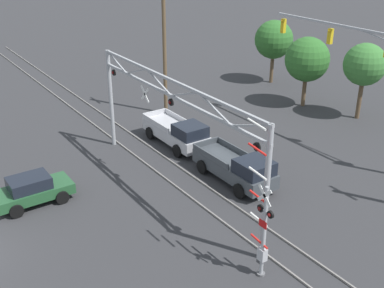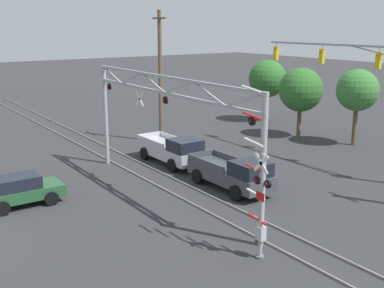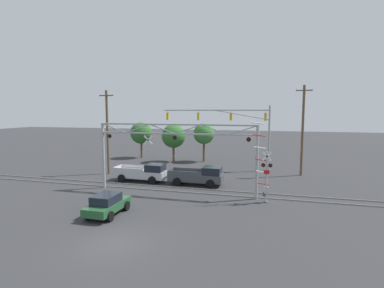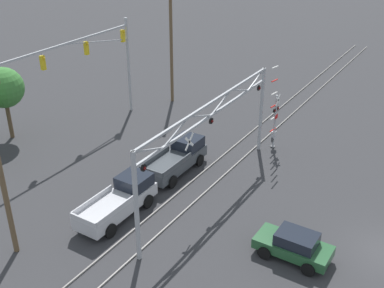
{
  "view_description": "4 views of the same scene",
  "coord_description": "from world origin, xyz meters",
  "px_view_note": "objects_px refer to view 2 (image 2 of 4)",
  "views": [
    {
      "loc": [
        19.72,
        -1.2,
        13.32
      ],
      "look_at": [
        0.12,
        12.25,
        2.49
      ],
      "focal_mm": 45.0,
      "sensor_mm": 36.0,
      "label": 1
    },
    {
      "loc": [
        20.67,
        -1.7,
        8.87
      ],
      "look_at": [
        0.08,
        12.62,
        2.59
      ],
      "focal_mm": 45.0,
      "sensor_mm": 36.0,
      "label": 2
    },
    {
      "loc": [
        8.49,
        -14.46,
        7.54
      ],
      "look_at": [
        1.12,
        12.85,
        4.37
      ],
      "focal_mm": 28.0,
      "sensor_mm": 36.0,
      "label": 3
    },
    {
      "loc": [
        -22.53,
        -1.82,
        16.81
      ],
      "look_at": [
        -0.57,
        12.01,
        3.55
      ],
      "focal_mm": 45.0,
      "sensor_mm": 36.0,
      "label": 4
    }
  ],
  "objects_px": {
    "pickup_truck_lead": "(233,173)",
    "utility_pole_left": "(160,76)",
    "crossing_gantry": "(165,113)",
    "pickup_truck_following": "(173,150)",
    "background_tree_beyond_span": "(301,90)",
    "crossing_signal_mast": "(260,203)",
    "background_tree_far_right_verge": "(267,79)",
    "sedan_waiting": "(21,190)",
    "background_tree_far_left_verge": "(358,90)"
  },
  "relations": [
    {
      "from": "pickup_truck_following",
      "to": "utility_pole_left",
      "type": "height_order",
      "value": "utility_pole_left"
    },
    {
      "from": "background_tree_far_left_verge",
      "to": "sedan_waiting",
      "type": "bearing_deg",
      "value": -94.0
    },
    {
      "from": "pickup_truck_lead",
      "to": "background_tree_far_right_verge",
      "type": "bearing_deg",
      "value": 131.48
    },
    {
      "from": "crossing_gantry",
      "to": "background_tree_far_left_verge",
      "type": "xyz_separation_m",
      "value": [
        -1.23,
        17.33,
        -0.3
      ]
    },
    {
      "from": "utility_pole_left",
      "to": "pickup_truck_following",
      "type": "bearing_deg",
      "value": -24.07
    },
    {
      "from": "utility_pole_left",
      "to": "background_tree_far_left_verge",
      "type": "relative_size",
      "value": 1.73
    },
    {
      "from": "crossing_gantry",
      "to": "sedan_waiting",
      "type": "distance_m",
      "value": 8.22
    },
    {
      "from": "pickup_truck_following",
      "to": "background_tree_beyond_span",
      "type": "bearing_deg",
      "value": 93.74
    },
    {
      "from": "background_tree_beyond_span",
      "to": "pickup_truck_following",
      "type": "bearing_deg",
      "value": -86.26
    },
    {
      "from": "crossing_signal_mast",
      "to": "background_tree_far_right_verge",
      "type": "distance_m",
      "value": 27.47
    },
    {
      "from": "pickup_truck_lead",
      "to": "utility_pole_left",
      "type": "distance_m",
      "value": 12.69
    },
    {
      "from": "background_tree_far_right_verge",
      "to": "utility_pole_left",
      "type": "bearing_deg",
      "value": -83.66
    },
    {
      "from": "crossing_signal_mast",
      "to": "sedan_waiting",
      "type": "relative_size",
      "value": 1.68
    },
    {
      "from": "utility_pole_left",
      "to": "background_tree_beyond_span",
      "type": "xyz_separation_m",
      "value": [
        4.82,
        10.03,
        -1.28
      ]
    },
    {
      "from": "background_tree_far_left_verge",
      "to": "crossing_signal_mast",
      "type": "bearing_deg",
      "value": -62.89
    },
    {
      "from": "background_tree_far_left_verge",
      "to": "pickup_truck_lead",
      "type": "bearing_deg",
      "value": -79.23
    },
    {
      "from": "utility_pole_left",
      "to": "crossing_signal_mast",
      "type": "bearing_deg",
      "value": -20.11
    },
    {
      "from": "crossing_signal_mast",
      "to": "background_tree_beyond_span",
      "type": "bearing_deg",
      "value": 128.95
    },
    {
      "from": "pickup_truck_lead",
      "to": "background_tree_far_right_verge",
      "type": "xyz_separation_m",
      "value": [
        -13.1,
        14.82,
        3.02
      ]
    },
    {
      "from": "pickup_truck_lead",
      "to": "pickup_truck_following",
      "type": "height_order",
      "value": "same"
    },
    {
      "from": "pickup_truck_following",
      "to": "background_tree_far_right_verge",
      "type": "xyz_separation_m",
      "value": [
        -7.01,
        14.83,
        3.02
      ]
    },
    {
      "from": "background_tree_beyond_span",
      "to": "background_tree_far_left_verge",
      "type": "bearing_deg",
      "value": 17.77
    },
    {
      "from": "sedan_waiting",
      "to": "background_tree_far_left_verge",
      "type": "xyz_separation_m",
      "value": [
        1.69,
        24.11,
        3.33
      ]
    },
    {
      "from": "crossing_gantry",
      "to": "background_tree_beyond_span",
      "type": "xyz_separation_m",
      "value": [
        -5.5,
        15.96,
        -0.62
      ]
    },
    {
      "from": "pickup_truck_following",
      "to": "background_tree_far_left_verge",
      "type": "bearing_deg",
      "value": 76.1
    },
    {
      "from": "sedan_waiting",
      "to": "background_tree_far_left_verge",
      "type": "bearing_deg",
      "value": 86.0
    },
    {
      "from": "crossing_gantry",
      "to": "pickup_truck_following",
      "type": "xyz_separation_m",
      "value": [
        -4.67,
        3.41,
        -3.47
      ]
    },
    {
      "from": "background_tree_far_right_verge",
      "to": "pickup_truck_lead",
      "type": "bearing_deg",
      "value": -48.52
    },
    {
      "from": "pickup_truck_lead",
      "to": "utility_pole_left",
      "type": "bearing_deg",
      "value": 167.93
    },
    {
      "from": "crossing_gantry",
      "to": "background_tree_beyond_span",
      "type": "relative_size",
      "value": 2.67
    },
    {
      "from": "crossing_gantry",
      "to": "crossing_signal_mast",
      "type": "relative_size",
      "value": 2.24
    },
    {
      "from": "crossing_gantry",
      "to": "pickup_truck_lead",
      "type": "height_order",
      "value": "crossing_gantry"
    },
    {
      "from": "crossing_gantry",
      "to": "pickup_truck_following",
      "type": "bearing_deg",
      "value": 143.87
    },
    {
      "from": "pickup_truck_following",
      "to": "sedan_waiting",
      "type": "bearing_deg",
      "value": -80.21
    },
    {
      "from": "crossing_gantry",
      "to": "background_tree_far_right_verge",
      "type": "relative_size",
      "value": 2.6
    },
    {
      "from": "pickup_truck_lead",
      "to": "sedan_waiting",
      "type": "bearing_deg",
      "value": -113.0
    },
    {
      "from": "background_tree_beyond_span",
      "to": "background_tree_far_right_verge",
      "type": "xyz_separation_m",
      "value": [
        -6.19,
        2.28,
        0.17
      ]
    },
    {
      "from": "background_tree_beyond_span",
      "to": "background_tree_far_left_verge",
      "type": "relative_size",
      "value": 0.98
    },
    {
      "from": "background_tree_far_right_verge",
      "to": "background_tree_far_left_verge",
      "type": "bearing_deg",
      "value": -5.0
    },
    {
      "from": "utility_pole_left",
      "to": "background_tree_far_right_verge",
      "type": "bearing_deg",
      "value": 96.34
    },
    {
      "from": "pickup_truck_lead",
      "to": "background_tree_far_left_verge",
      "type": "bearing_deg",
      "value": 100.77
    },
    {
      "from": "crossing_gantry",
      "to": "crossing_signal_mast",
      "type": "bearing_deg",
      "value": -5.6
    },
    {
      "from": "pickup_truck_following",
      "to": "background_tree_far_right_verge",
      "type": "bearing_deg",
      "value": 115.3
    },
    {
      "from": "crossing_gantry",
      "to": "background_tree_far_right_verge",
      "type": "xyz_separation_m",
      "value": [
        -11.68,
        18.24,
        -0.45
      ]
    },
    {
      "from": "sedan_waiting",
      "to": "background_tree_beyond_span",
      "type": "relative_size",
      "value": 0.71
    },
    {
      "from": "crossing_signal_mast",
      "to": "pickup_truck_following",
      "type": "xyz_separation_m",
      "value": [
        -12.72,
        4.2,
        -1.3
      ]
    },
    {
      "from": "crossing_gantry",
      "to": "pickup_truck_lead",
      "type": "bearing_deg",
      "value": 67.56
    },
    {
      "from": "pickup_truck_lead",
      "to": "pickup_truck_following",
      "type": "relative_size",
      "value": 0.99
    },
    {
      "from": "crossing_gantry",
      "to": "pickup_truck_following",
      "type": "height_order",
      "value": "crossing_gantry"
    },
    {
      "from": "pickup_truck_following",
      "to": "background_tree_beyond_span",
      "type": "xyz_separation_m",
      "value": [
        -0.82,
        12.55,
        2.85
      ]
    }
  ]
}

